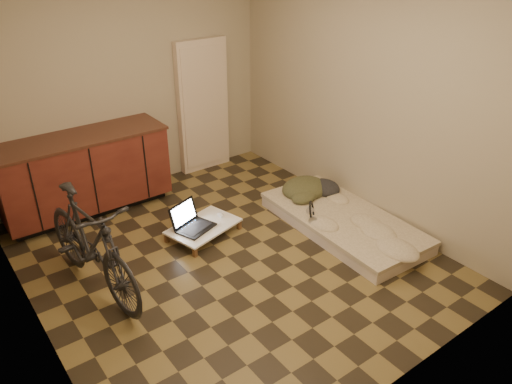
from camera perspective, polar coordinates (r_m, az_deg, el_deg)
room_shell at (r=4.36m, az=-3.80°, el=6.75°), size 3.50×4.00×2.60m
cabinets at (r=5.85m, az=-19.03°, el=1.99°), size 1.84×0.62×0.91m
appliance_panel at (r=6.54m, az=-6.08°, el=9.70°), size 0.70×0.10×1.70m
bicycle at (r=4.50m, az=-18.45°, el=-5.15°), size 0.66×1.65×1.04m
futon at (r=5.45m, az=9.90°, el=-3.36°), size 0.96×1.87×0.16m
clothing_pile at (r=5.79m, az=6.24°, el=1.06°), size 0.61×0.51×0.23m
headphones at (r=5.28m, az=6.40°, el=-2.16°), size 0.35×0.35×0.17m
lap_desk at (r=5.27m, az=-6.03°, el=-3.96°), size 0.82×0.64×0.12m
laptop at (r=5.21m, az=-7.35°, el=-3.55°), size 0.46×0.44×0.25m
mouse at (r=5.40m, az=-4.06°, el=-2.61°), size 0.07×0.11×0.03m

